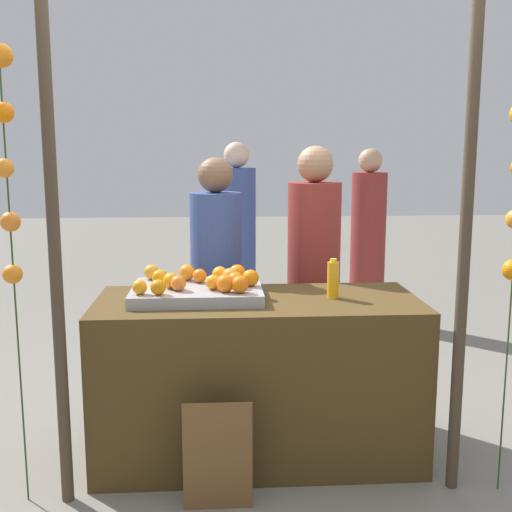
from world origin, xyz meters
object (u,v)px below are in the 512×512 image
Objects in this scene: stall_counter at (258,377)px; orange_0 at (178,283)px; vendor_left at (217,294)px; orange_1 at (200,276)px; juice_bottle at (333,279)px; vendor_right at (313,287)px; chalkboard_sign at (218,457)px.

stall_counter is 21.43× the size of orange_0.
vendor_left is (0.19, 0.69, -0.22)m from orange_0.
orange_1 is 0.36× the size of juice_bottle.
juice_bottle is at bearing -90.25° from vendor_right.
orange_0 is at bearing 111.97° from chalkboard_sign.
chalkboard_sign is at bearing -112.89° from stall_counter.
orange_0 is 0.05× the size of vendor_left.
juice_bottle is (0.69, -0.14, 0.00)m from orange_1.
orange_1 is (-0.30, 0.14, 0.52)m from stall_counter.
vendor_right is at bearing 36.82° from orange_1.
vendor_right is (0.80, 0.71, -0.19)m from orange_0.
juice_bottle reaches higher than orange_0.
stall_counter is at bearing -120.80° from vendor_right.
stall_counter is 0.84m from vendor_right.
vendor_right is (0.39, 0.66, 0.34)m from stall_counter.
vendor_right is (0.61, 0.01, 0.03)m from vendor_left.
vendor_left is at bearing 108.25° from stall_counter.
vendor_left reaches higher than chalkboard_sign.
vendor_left is at bearing 89.85° from chalkboard_sign.
chalkboard_sign is 0.32× the size of vendor_right.
stall_counter is 0.62m from orange_1.
vendor_right is at bearing 59.20° from stall_counter.
vendor_right reaches higher than juice_bottle.
orange_0 is 0.80m from juice_bottle.
orange_1 reaches higher than chalkboard_sign.
stall_counter reaches higher than chalkboard_sign.
juice_bottle reaches higher than stall_counter.
vendor_right is at bearing 89.75° from juice_bottle.
orange_1 is at bearing 61.21° from orange_0.
juice_bottle is 0.69m from vendor_right.
stall_counter is at bearing 6.59° from orange_0.
orange_0 is at bearing -138.45° from vendor_right.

